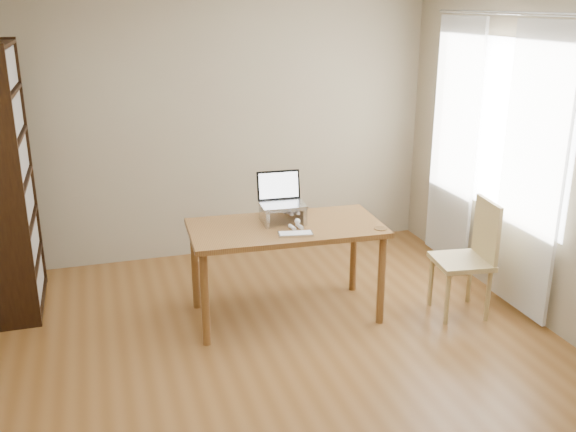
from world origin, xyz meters
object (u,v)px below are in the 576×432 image
(laptop, at_px, (281,196))
(keyboard, at_px, (296,234))
(chair, at_px, (470,253))
(bookshelf, at_px, (9,181))
(desk, at_px, (286,237))
(cat, at_px, (286,213))

(laptop, height_order, keyboard, laptop)
(laptop, height_order, chair, laptop)
(keyboard, bearing_deg, bookshelf, 162.60)
(bookshelf, relative_size, desk, 1.41)
(laptop, relative_size, chair, 0.38)
(desk, xyz_separation_m, keyboard, (0.01, -0.22, 0.10))
(bookshelf, relative_size, cat, 4.43)
(bookshelf, height_order, keyboard, bookshelf)
(laptop, height_order, cat, laptop)
(bookshelf, distance_m, laptop, 2.10)
(laptop, xyz_separation_m, cat, (0.03, -0.03, -0.13))
(bookshelf, xyz_separation_m, desk, (1.99, -0.80, -0.39))
(laptop, bearing_deg, keyboard, -86.40)
(bookshelf, distance_m, chair, 3.62)
(chair, bearing_deg, laptop, 167.38)
(desk, relative_size, cat, 3.15)
(desk, bearing_deg, chair, -12.19)
(keyboard, bearing_deg, desk, 101.40)
(cat, bearing_deg, keyboard, -102.07)
(desk, bearing_deg, bookshelf, 160.61)
(desk, distance_m, keyboard, 0.24)
(bookshelf, height_order, cat, bookshelf)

